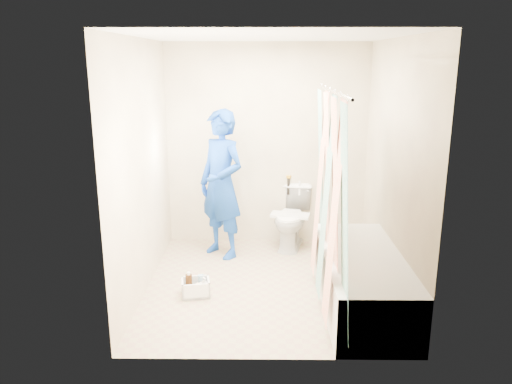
{
  "coord_description": "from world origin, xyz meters",
  "views": [
    {
      "loc": [
        -0.06,
        -4.63,
        2.21
      ],
      "look_at": [
        -0.12,
        0.32,
        0.88
      ],
      "focal_mm": 35.0,
      "sensor_mm": 36.0,
      "label": 1
    }
  ],
  "objects_px": {
    "bathtub": "(361,278)",
    "cleaning_caddy": "(197,288)",
    "plumber": "(221,184)",
    "toilet": "(292,217)"
  },
  "relations": [
    {
      "from": "bathtub",
      "to": "plumber",
      "type": "relative_size",
      "value": 1.04
    },
    {
      "from": "bathtub",
      "to": "plumber",
      "type": "bearing_deg",
      "value": 138.03
    },
    {
      "from": "bathtub",
      "to": "plumber",
      "type": "xyz_separation_m",
      "value": [
        -1.36,
        1.23,
        0.57
      ]
    },
    {
      "from": "toilet",
      "to": "plumber",
      "type": "xyz_separation_m",
      "value": [
        -0.81,
        -0.28,
        0.47
      ]
    },
    {
      "from": "bathtub",
      "to": "cleaning_caddy",
      "type": "bearing_deg",
      "value": 173.35
    },
    {
      "from": "toilet",
      "to": "cleaning_caddy",
      "type": "xyz_separation_m",
      "value": [
        -0.99,
        -1.33,
        -0.29
      ]
    },
    {
      "from": "bathtub",
      "to": "cleaning_caddy",
      "type": "height_order",
      "value": "bathtub"
    },
    {
      "from": "toilet",
      "to": "plumber",
      "type": "bearing_deg",
      "value": -148.5
    },
    {
      "from": "bathtub",
      "to": "cleaning_caddy",
      "type": "distance_m",
      "value": 1.56
    },
    {
      "from": "toilet",
      "to": "cleaning_caddy",
      "type": "relative_size",
      "value": 2.45
    }
  ]
}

